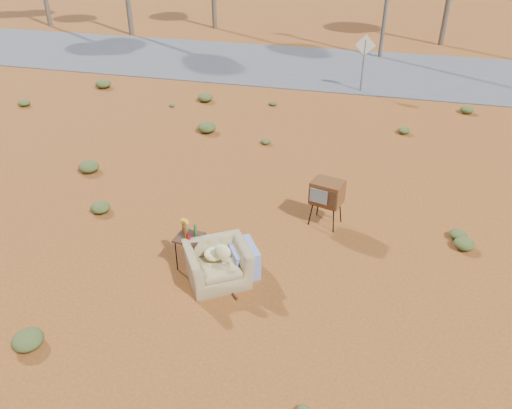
# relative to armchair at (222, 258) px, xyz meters

# --- Properties ---
(ground) EXTENTS (140.00, 140.00, 0.00)m
(ground) POSITION_rel_armchair_xyz_m (0.19, 0.46, -0.48)
(ground) COLOR #91511D
(ground) RESTS_ON ground
(highway) EXTENTS (140.00, 7.00, 0.04)m
(highway) POSITION_rel_armchair_xyz_m (0.19, 15.46, -0.46)
(highway) COLOR #565659
(highway) RESTS_ON ground
(armchair) EXTENTS (1.52, 1.49, 1.03)m
(armchair) POSITION_rel_armchair_xyz_m (0.00, 0.00, 0.00)
(armchair) COLOR #9B8354
(armchair) RESTS_ON ground
(tv_unit) EXTENTS (0.79, 0.70, 1.09)m
(tv_unit) POSITION_rel_armchair_xyz_m (1.66, 2.48, 0.33)
(tv_unit) COLOR black
(tv_unit) RESTS_ON ground
(side_table) EXTENTS (0.55, 0.55, 1.02)m
(side_table) POSITION_rel_armchair_xyz_m (-0.78, 0.23, 0.27)
(side_table) COLOR #3B2415
(side_table) RESTS_ON ground
(rusty_bar) EXTENTS (1.16, 1.23, 0.04)m
(rusty_bar) POSITION_rel_armchair_xyz_m (-0.12, 0.05, -0.46)
(rusty_bar) COLOR #511F15
(rusty_bar) RESTS_ON ground
(road_sign) EXTENTS (0.78, 0.06, 2.19)m
(road_sign) POSITION_rel_armchair_xyz_m (1.69, 12.46, 1.02)
(road_sign) COLOR brown
(road_sign) RESTS_ON ground
(scrub_patch) EXTENTS (17.49, 8.07, 0.33)m
(scrub_patch) POSITION_rel_armchair_xyz_m (-0.64, 4.87, -0.34)
(scrub_patch) COLOR #4C5525
(scrub_patch) RESTS_ON ground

